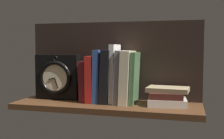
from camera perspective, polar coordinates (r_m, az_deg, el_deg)
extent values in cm
cube|color=#4C2D19|center=(122.76, -1.20, -7.48)|extent=(81.56, 24.90, 2.50)
cube|color=black|center=(131.65, 0.23, 1.84)|extent=(81.56, 1.20, 36.25)
cube|color=maroon|center=(127.25, -5.32, -2.36)|extent=(3.84, 12.65, 18.27)
cube|color=red|center=(125.99, -3.88, -1.89)|extent=(3.26, 14.52, 20.52)
cube|color=#2D4C8E|center=(124.85, -2.49, -1.31)|extent=(3.19, 14.45, 23.25)
cube|color=black|center=(123.83, -0.93, -1.35)|extent=(4.83, 15.00, 23.38)
cube|color=silver|center=(122.86, 0.53, -0.83)|extent=(2.53, 13.01, 25.67)
cube|color=gray|center=(122.40, 1.64, -1.47)|extent=(3.23, 15.34, 23.08)
cube|color=beige|center=(121.68, 3.15, -1.55)|extent=(4.80, 16.23, 23.00)
cube|color=#476B44|center=(121.10, 4.64, -1.73)|extent=(2.81, 14.10, 22.33)
cube|color=black|center=(133.53, -11.05, -1.50)|extent=(20.96, 4.95, 20.96)
torus|color=black|center=(130.99, -11.60, -1.68)|extent=(15.92, 1.96, 15.92)
cylinder|color=beige|center=(130.99, -11.60, -1.68)|extent=(12.85, 0.60, 12.85)
cube|color=black|center=(131.28, -12.29, -1.84)|extent=(3.12, 0.30, 1.03)
cube|color=black|center=(130.47, -11.38, -2.76)|extent=(1.84, 0.30, 4.87)
torus|color=black|center=(130.70, -11.59, 2.24)|extent=(2.44, 0.44, 2.44)
cube|color=beige|center=(119.67, 11.25, -6.53)|extent=(16.66, 13.33, 3.04)
cube|color=#471E19|center=(120.04, 11.04, -5.11)|extent=(14.43, 14.16, 2.67)
cube|color=#9E8966|center=(119.59, 11.40, -4.03)|extent=(17.97, 12.47, 1.93)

